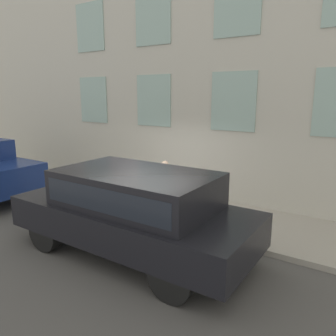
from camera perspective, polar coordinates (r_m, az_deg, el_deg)
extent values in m
plane|color=#514F4C|center=(8.33, -4.77, -9.46)|extent=(80.00, 80.00, 0.00)
cube|color=#A8A093|center=(9.23, -0.07, -6.77)|extent=(2.43, 60.00, 0.12)
cube|color=#9EBCB2|center=(9.14, 11.28, 11.28)|extent=(0.03, 1.27, 1.57)
cube|color=#9EBCB2|center=(10.44, -2.53, 11.64)|extent=(0.03, 1.27, 1.57)
cube|color=#9EBCB2|center=(12.19, -12.85, 11.48)|extent=(0.03, 1.27, 1.57)
cube|color=#9EBCB2|center=(9.41, 11.98, 26.21)|extent=(0.03, 1.27, 1.57)
cube|color=#9EBCB2|center=(10.68, -2.67, 24.77)|extent=(0.03, 1.27, 1.57)
cube|color=#9EBCB2|center=(12.40, -13.44, 22.75)|extent=(0.03, 1.27, 1.57)
cylinder|color=gray|center=(8.37, 0.59, -8.24)|extent=(0.35, 0.35, 0.04)
cylinder|color=gray|center=(8.26, 0.60, -6.09)|extent=(0.26, 0.26, 0.70)
sphere|color=slate|center=(8.15, 0.60, -3.74)|extent=(0.28, 0.28, 0.28)
cylinder|color=black|center=(8.13, 0.61, -3.18)|extent=(0.09, 0.09, 0.11)
cylinder|color=gray|center=(8.14, 1.67, -5.75)|extent=(0.09, 0.10, 0.09)
cylinder|color=gray|center=(8.33, -0.45, -5.31)|extent=(0.09, 0.10, 0.09)
cylinder|color=#726651|center=(8.98, -0.77, -4.86)|extent=(0.09, 0.09, 0.61)
cylinder|color=#726651|center=(9.08, -0.32, -4.66)|extent=(0.09, 0.09, 0.61)
cube|color=red|center=(8.89, -0.55, -1.48)|extent=(0.16, 0.11, 0.46)
cylinder|color=red|center=(8.79, -0.99, -1.56)|extent=(0.07, 0.07, 0.43)
cylinder|color=red|center=(8.98, -0.13, -1.26)|extent=(0.07, 0.07, 0.43)
sphere|color=beige|center=(8.81, -0.56, 0.60)|extent=(0.20, 0.20, 0.20)
cylinder|color=black|center=(7.23, -20.58, -10.46)|extent=(0.24, 0.78, 0.78)
cylinder|color=black|center=(8.33, -10.41, -6.78)|extent=(0.24, 0.78, 0.78)
cylinder|color=black|center=(5.28, 0.59, -18.60)|extent=(0.24, 0.78, 0.78)
cylinder|color=black|center=(6.70, 9.26, -11.65)|extent=(0.24, 0.78, 0.78)
cube|color=black|center=(6.62, -6.34, -8.88)|extent=(2.06, 4.94, 0.64)
cube|color=black|center=(6.33, -5.62, -3.58)|extent=(1.81, 3.06, 0.68)
cube|color=#1E232D|center=(6.33, -5.62, -3.58)|extent=(1.82, 2.82, 0.43)
cylinder|color=black|center=(11.02, -23.47, -2.66)|extent=(0.24, 0.84, 0.84)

